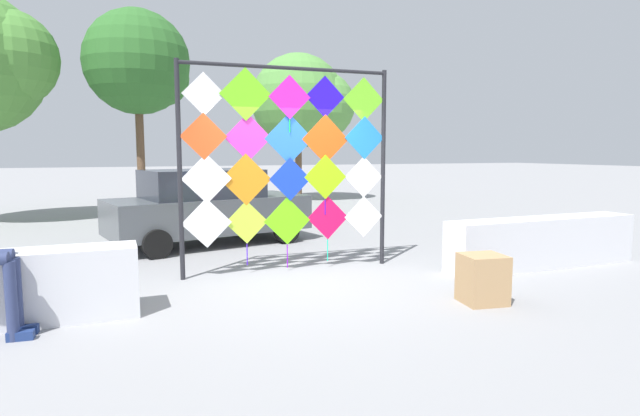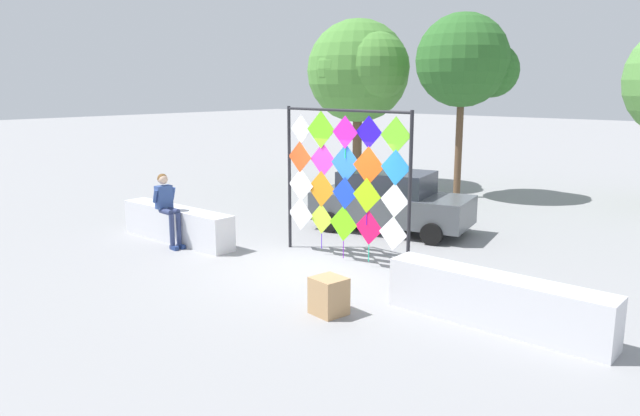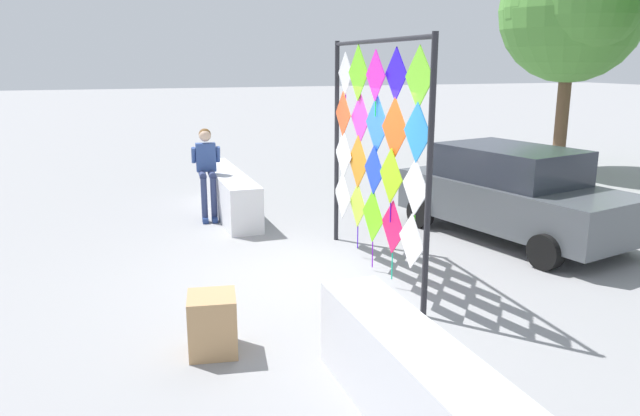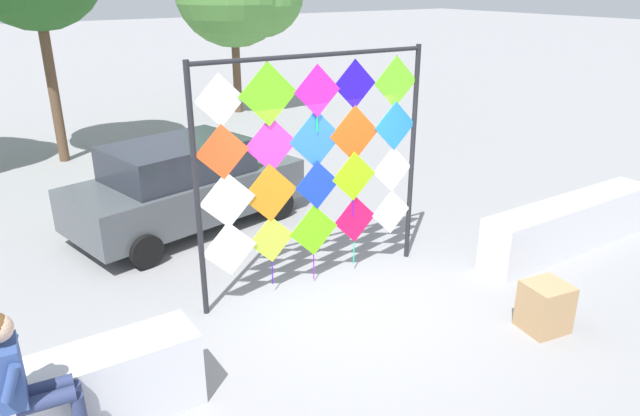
% 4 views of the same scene
% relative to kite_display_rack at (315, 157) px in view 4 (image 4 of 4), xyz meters
% --- Properties ---
extents(ground, '(120.00, 120.00, 0.00)m').
position_rel_kite_display_rack_xyz_m(ground, '(-0.04, -0.87, -1.81)').
color(ground, gray).
extents(plaza_ledge_right, '(3.45, 0.56, 0.79)m').
position_rel_kite_display_rack_xyz_m(plaza_ledge_right, '(3.89, -1.24, -1.42)').
color(plaza_ledge_right, silver).
rests_on(plaza_ledge_right, ground).
extents(kite_display_rack, '(3.27, 0.22, 3.14)m').
position_rel_kite_display_rack_xyz_m(kite_display_rack, '(0.00, 0.00, 0.00)').
color(kite_display_rack, '#232328').
rests_on(kite_display_rack, ground).
extents(seated_vendor, '(0.76, 0.54, 1.64)m').
position_rel_kite_display_rack_xyz_m(seated_vendor, '(-3.73, -1.65, -0.83)').
color(seated_vendor, navy).
rests_on(seated_vendor, ground).
extents(parked_car, '(4.12, 2.49, 1.49)m').
position_rel_kite_display_rack_xyz_m(parked_car, '(-0.76, 2.82, -1.06)').
color(parked_car, '#4C5156').
rests_on(parked_car, ground).
extents(cardboard_box_large, '(0.57, 0.55, 0.60)m').
position_rel_kite_display_rack_xyz_m(cardboard_box_large, '(1.67, -2.48, -1.51)').
color(cardboard_box_large, tan).
rests_on(cardboard_box_large, ground).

